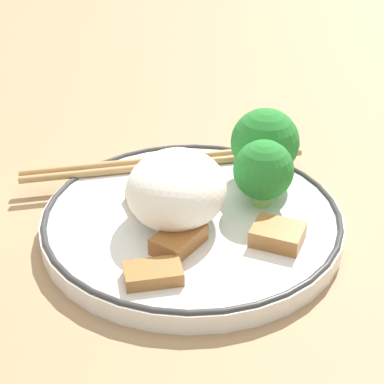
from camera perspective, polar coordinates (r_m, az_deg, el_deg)
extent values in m
plane|color=#9E7A56|center=(0.50, 0.00, -3.41)|extent=(3.00, 3.00, 0.00)
cylinder|color=white|center=(0.50, 0.00, -2.70)|extent=(0.23, 0.23, 0.02)
torus|color=#333333|center=(0.50, 0.00, -1.98)|extent=(0.23, 0.23, 0.00)
ellipsoid|color=white|center=(0.47, -1.39, 0.27)|extent=(0.08, 0.07, 0.06)
cylinder|color=#7FB756|center=(0.51, 6.22, -0.40)|extent=(0.02, 0.02, 0.01)
sphere|color=#267A2D|center=(0.50, 6.37, 1.95)|extent=(0.05, 0.05, 0.05)
cylinder|color=#7FB756|center=(0.54, 6.33, 1.81)|extent=(0.01, 0.01, 0.01)
sphere|color=#267A2D|center=(0.53, 6.51, 4.41)|extent=(0.06, 0.06, 0.06)
cube|color=#995B28|center=(0.46, -1.65, -4.18)|extent=(0.05, 0.04, 0.01)
cube|color=#995B28|center=(0.51, -4.01, -0.66)|extent=(0.04, 0.04, 0.01)
cube|color=#9E6633|center=(0.47, 7.62, -3.76)|extent=(0.04, 0.04, 0.01)
cube|color=#9E6633|center=(0.43, -3.47, -7.24)|extent=(0.04, 0.04, 0.01)
cylinder|color=#AD8451|center=(0.57, -2.61, 2.91)|extent=(0.11, 0.23, 0.01)
cylinder|color=#AD8451|center=(0.56, -2.42, 2.36)|extent=(0.11, 0.23, 0.01)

